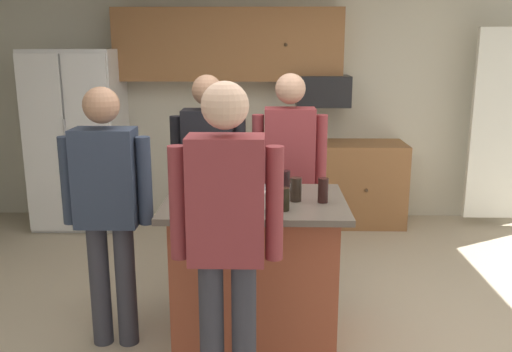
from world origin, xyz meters
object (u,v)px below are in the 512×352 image
at_px(glass_dark_ale, 285,181).
at_px(refrigerator, 79,139).
at_px(glass_pilsner, 296,189).
at_px(serving_tray, 243,193).
at_px(microwave_over_range, 323,91).
at_px(mug_blue_stoneware, 266,200).
at_px(kitchen_island, 255,269).
at_px(person_guest_left, 227,229).
at_px(person_guest_by_door, 289,169).
at_px(person_guest_right, 209,170).
at_px(glass_stout_tall, 323,190).
at_px(tumbler_amber, 284,199).
at_px(mug_ceramic_white, 218,202).
at_px(person_host_foreground, 108,201).

bearing_deg(glass_dark_ale, refrigerator, 134.77).
distance_m(glass_pilsner, serving_tray, 0.36).
bearing_deg(microwave_over_range, serving_tray, -107.08).
bearing_deg(mug_blue_stoneware, kitchen_island, 112.67).
xyz_separation_m(person_guest_left, glass_pilsner, (0.38, 0.74, 0.01)).
distance_m(mug_blue_stoneware, glass_pilsner, 0.24).
bearing_deg(mug_blue_stoneware, serving_tray, 121.22).
height_order(refrigerator, serving_tray, refrigerator).
bearing_deg(person_guest_left, person_guest_by_door, -4.54).
distance_m(kitchen_island, serving_tray, 0.51).
bearing_deg(mug_blue_stoneware, person_guest_right, 116.89).
bearing_deg(kitchen_island, serving_tray, 135.04).
relative_size(refrigerator, glass_dark_ale, 13.28).
relative_size(mug_blue_stoneware, glass_stout_tall, 0.80).
xyz_separation_m(microwave_over_range, mug_blue_stoneware, (-0.58, -2.67, -0.43)).
distance_m(tumbler_amber, serving_tray, 0.41).
height_order(person_guest_left, glass_pilsner, person_guest_left).
bearing_deg(mug_ceramic_white, glass_dark_ale, 46.08).
bearing_deg(glass_pilsner, person_guest_left, -117.55).
relative_size(kitchen_island, glass_pilsner, 7.63).
height_order(person_host_foreground, mug_ceramic_white, person_host_foreground).
bearing_deg(refrigerator, person_guest_right, -46.81).
relative_size(person_guest_by_door, glass_stout_tall, 11.05).
bearing_deg(tumbler_amber, glass_dark_ale, 87.43).
bearing_deg(tumbler_amber, kitchen_island, 128.56).
distance_m(person_guest_by_door, mug_blue_stoneware, 0.93).
bearing_deg(serving_tray, tumbler_amber, -49.56).
bearing_deg(tumbler_amber, mug_blue_stoneware, 154.76).
bearing_deg(glass_dark_ale, person_guest_by_door, 84.85).
bearing_deg(serving_tray, refrigerator, 129.05).
xyz_separation_m(refrigerator, person_guest_right, (1.57, -1.67, 0.05)).
height_order(refrigerator, person_guest_left, refrigerator).
relative_size(person_guest_left, mug_ceramic_white, 13.13).
distance_m(microwave_over_range, mug_blue_stoneware, 2.77).
bearing_deg(glass_pilsner, person_guest_right, 131.05).
bearing_deg(person_guest_left, glass_stout_tall, -28.53).
distance_m(person_host_foreground, mug_blue_stoneware, 1.00).
xyz_separation_m(person_guest_right, glass_pilsner, (0.63, -0.72, 0.05)).
bearing_deg(person_guest_left, microwave_over_range, -4.18).
relative_size(mug_blue_stoneware, glass_pilsner, 0.82).
bearing_deg(person_host_foreground, mug_blue_stoneware, -10.43).
xyz_separation_m(glass_pilsner, serving_tray, (-0.34, 0.11, -0.05)).
relative_size(kitchen_island, serving_tray, 2.63).
height_order(microwave_over_range, mug_blue_stoneware, microwave_over_range).
bearing_deg(person_guest_by_door, glass_dark_ale, 13.24).
bearing_deg(glass_pilsner, kitchen_island, 175.08).
xyz_separation_m(glass_dark_ale, serving_tray, (-0.28, -0.13, -0.05)).
bearing_deg(microwave_over_range, person_guest_right, -119.87).
xyz_separation_m(glass_stout_tall, glass_pilsner, (-0.17, 0.03, -0.00)).
bearing_deg(refrigerator, kitchen_island, -50.73).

